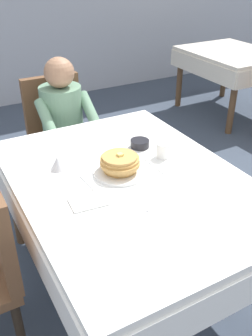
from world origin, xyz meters
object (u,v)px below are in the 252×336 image
object	(u,v)px
diner_person	(64,120)
breakfast_stack	(120,163)
background_table_far	(232,62)
dining_table_main	(129,192)
plate_breakfast	(120,171)
bowl_butter	(140,144)
cup_coffee	(163,150)
chair_diner	(59,130)
fork_left_of_plate	(88,184)
spoon_near_edge	(159,204)
knife_right_of_plate	(153,165)
syrup_pitcher	(57,163)

from	to	relation	value
diner_person	breakfast_stack	world-z (taller)	diner_person
background_table_far	diner_person	bearing A→B (deg)	-161.72
dining_table_main	plate_breakfast	xyz separation A→B (m)	(-0.02, 0.07, 0.10)
bowl_butter	dining_table_main	bearing A→B (deg)	-129.44
plate_breakfast	cup_coffee	xyz separation A→B (m)	(0.29, 0.04, 0.03)
chair_diner	breakfast_stack	distance (m)	1.14
dining_table_main	fork_left_of_plate	distance (m)	0.23
chair_diner	diner_person	world-z (taller)	diner_person
cup_coffee	fork_left_of_plate	xyz separation A→B (m)	(-0.48, -0.06, -0.04)
dining_table_main	spoon_near_edge	xyz separation A→B (m)	(0.00, -0.27, 0.09)
chair_diner	cup_coffee	bearing A→B (deg)	102.96
breakfast_stack	knife_right_of_plate	distance (m)	0.20
diner_person	background_table_far	distance (m)	2.45
chair_diner	syrup_pitcher	bearing A→B (deg)	70.86
plate_breakfast	knife_right_of_plate	bearing A→B (deg)	-6.01
diner_person	chair_diner	bearing A→B (deg)	-90.00
chair_diner	fork_left_of_plate	size ratio (longest dim) A/B	5.17
diner_person	knife_right_of_plate	size ratio (longest dim) A/B	5.60
cup_coffee	chair_diner	bearing A→B (deg)	102.96
spoon_near_edge	bowl_butter	bearing A→B (deg)	52.42
knife_right_of_plate	background_table_far	bearing A→B (deg)	-53.15
diner_person	dining_table_main	bearing A→B (deg)	88.42
syrup_pitcher	fork_left_of_plate	bearing A→B (deg)	-68.67
breakfast_stack	fork_left_of_plate	xyz separation A→B (m)	(-0.19, -0.02, -0.06)
chair_diner	bowl_butter	world-z (taller)	chair_diner
knife_right_of_plate	bowl_butter	bearing A→B (deg)	-13.97
diner_person	knife_right_of_plate	bearing A→B (deg)	98.44
diner_person	spoon_near_edge	world-z (taller)	diner_person
dining_table_main	knife_right_of_plate	size ratio (longest dim) A/B	7.62
dining_table_main	plate_breakfast	size ratio (longest dim) A/B	5.44
chair_diner	background_table_far	xyz separation A→B (m)	(2.33, 0.61, 0.09)
chair_diner	syrup_pitcher	size ratio (longest dim) A/B	11.63
plate_breakfast	diner_person	bearing A→B (deg)	87.20
cup_coffee	syrup_pitcher	bearing A→B (deg)	164.85
spoon_near_edge	syrup_pitcher	bearing A→B (deg)	103.96
diner_person	background_table_far	xyz separation A→B (m)	(2.33, 0.77, -0.05)
chair_diner	background_table_far	world-z (taller)	chair_diner
cup_coffee	knife_right_of_plate	world-z (taller)	cup_coffee
breakfast_stack	dining_table_main	bearing A→B (deg)	-72.56
breakfast_stack	knife_right_of_plate	world-z (taller)	breakfast_stack
fork_left_of_plate	cup_coffee	bearing A→B (deg)	-86.27
syrup_pitcher	plate_breakfast	bearing A→B (deg)	-34.78
dining_table_main	syrup_pitcher	size ratio (longest dim) A/B	19.05
dining_table_main	background_table_far	distance (m)	2.96
chair_diner	breakfast_stack	size ratio (longest dim) A/B	4.35
cup_coffee	background_table_far	world-z (taller)	cup_coffee
syrup_pitcher	knife_right_of_plate	size ratio (longest dim) A/B	0.40
bowl_butter	spoon_near_edge	distance (m)	0.58
cup_coffee	bowl_butter	xyz separation A→B (m)	(-0.05, 0.17, -0.02)
breakfast_stack	cup_coffee	bearing A→B (deg)	7.23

